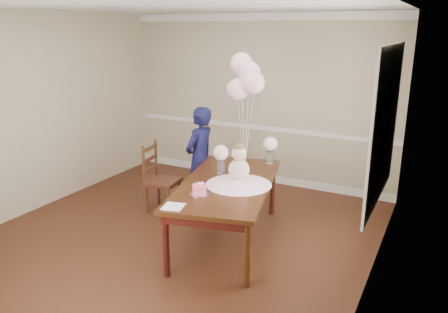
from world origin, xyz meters
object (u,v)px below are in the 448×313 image
birthday_cake (199,189)px  dining_chair_seat (163,182)px  woman (200,159)px  dining_table_top (227,184)px

birthday_cake → dining_chair_seat: bearing=141.7°
woman → birthday_cake: bearing=36.1°
birthday_cake → woman: bearing=120.4°
dining_table_top → dining_chair_seat: (-1.21, 0.40, -0.30)m
birthday_cake → dining_chair_seat: size_ratio=0.36×
dining_chair_seat → woman: size_ratio=0.28×
dining_table_top → birthday_cake: birthday_cake is taller
woman → dining_chair_seat: bearing=-50.6°
woman → dining_table_top: bearing=54.0°
dining_table_top → dining_chair_seat: bearing=147.8°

